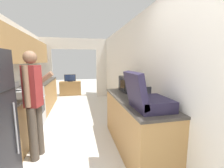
{
  "coord_description": "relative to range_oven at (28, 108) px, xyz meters",
  "views": [
    {
      "loc": [
        0.12,
        -1.17,
        1.55
      ],
      "look_at": [
        0.95,
        2.49,
        0.98
      ],
      "focal_mm": 24.0,
      "sensor_mm": 36.0,
      "label": 1
    }
  ],
  "objects": [
    {
      "name": "tv_cabinet",
      "position": [
        0.81,
        3.38,
        -0.15
      ],
      "size": [
        0.95,
        0.42,
        0.63
      ],
      "color": "#B2844C",
      "rests_on": "ground_plane"
    },
    {
      "name": "person",
      "position": [
        0.49,
        -1.24,
        0.45
      ],
      "size": [
        0.54,
        0.44,
        1.71
      ],
      "rotation": [
        0.0,
        0.0,
        1.28
      ],
      "color": "#4C4238",
      "rests_on": "ground_plane"
    },
    {
      "name": "wall_left",
      "position": [
        -0.25,
        -0.0,
        1.05
      ],
      "size": [
        0.38,
        7.77,
        2.5
      ],
      "color": "white",
      "rests_on": "ground_plane"
    },
    {
      "name": "counter_left",
      "position": [
        -0.01,
        0.68,
        -0.0
      ],
      "size": [
        0.62,
        4.25,
        0.92
      ],
      "color": "#B2844C",
      "rests_on": "ground_plane"
    },
    {
      "name": "range_oven",
      "position": [
        0.0,
        0.0,
        0.0
      ],
      "size": [
        0.66,
        0.76,
        1.06
      ],
      "color": "#B7B7BC",
      "rests_on": "ground_plane"
    },
    {
      "name": "wall_right",
      "position": [
        2.44,
        -0.46,
        0.78
      ],
      "size": [
        0.06,
        7.77,
        2.5
      ],
      "color": "white",
      "rests_on": "ground_plane"
    },
    {
      "name": "wall_far_with_doorway",
      "position": [
        1.05,
        2.86,
        0.99
      ],
      "size": [
        3.12,
        0.06,
        2.5
      ],
      "color": "white",
      "rests_on": "ground_plane"
    },
    {
      "name": "counter_right",
      "position": [
        2.11,
        -1.36,
        -0.01
      ],
      "size": [
        0.62,
        1.94,
        0.92
      ],
      "color": "#B2844C",
      "rests_on": "ground_plane"
    },
    {
      "name": "suitcase",
      "position": [
        2.03,
        -1.95,
        0.6
      ],
      "size": [
        0.54,
        0.56,
        0.5
      ],
      "color": "#231E38",
      "rests_on": "counter_right"
    },
    {
      "name": "microwave",
      "position": [
        2.22,
        -0.78,
        0.61
      ],
      "size": [
        0.35,
        0.53,
        0.31
      ],
      "color": "black",
      "rests_on": "counter_right"
    },
    {
      "name": "television",
      "position": [
        0.81,
        3.34,
        0.32
      ],
      "size": [
        0.5,
        0.16,
        0.32
      ],
      "color": "black",
      "rests_on": "tv_cabinet"
    }
  ]
}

